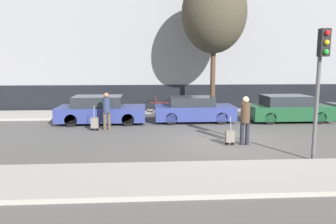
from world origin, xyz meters
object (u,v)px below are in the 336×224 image
(parked_bicycle, at_px, (159,106))
(bare_tree_near_crossing, at_px, (214,13))
(traffic_light, at_px, (321,69))
(pedestrian_right, at_px, (245,117))
(pedestrian_left, at_px, (107,109))
(parked_car_2, at_px, (288,109))
(trolley_left, at_px, (95,123))
(parked_car_0, at_px, (101,110))
(parked_car_1, at_px, (194,110))
(trolley_right, at_px, (230,136))

(parked_bicycle, bearing_deg, bare_tree_near_crossing, -16.64)
(traffic_light, bearing_deg, pedestrian_right, 126.13)
(pedestrian_left, bearing_deg, parked_car_2, -9.85)
(parked_bicycle, bearing_deg, parked_car_2, -22.93)
(trolley_left, bearing_deg, bare_tree_near_crossing, 30.98)
(parked_car_0, height_order, pedestrian_right, pedestrian_right)
(parked_car_1, xyz_separation_m, trolley_right, (0.65, -4.83, -0.29))
(trolley_left, relative_size, parked_bicycle, 0.63)
(parked_car_1, distance_m, pedestrian_right, 4.99)
(trolley_left, xyz_separation_m, pedestrian_right, (5.92, -2.95, 0.68))
(parked_car_2, bearing_deg, bare_tree_near_crossing, 152.21)
(parked_car_0, relative_size, traffic_light, 1.09)
(pedestrian_left, bearing_deg, parked_car_0, 86.67)
(pedestrian_left, height_order, bare_tree_near_crossing, bare_tree_near_crossing)
(trolley_right, height_order, bare_tree_near_crossing, bare_tree_near_crossing)
(pedestrian_right, bearing_deg, pedestrian_left, 150.18)
(pedestrian_right, relative_size, parked_bicycle, 1.02)
(trolley_right, bearing_deg, trolley_left, 151.27)
(parked_car_2, xyz_separation_m, pedestrian_left, (-9.07, -1.56, 0.32))
(trolley_left, xyz_separation_m, traffic_light, (7.49, -5.09, 2.48))
(parked_car_0, xyz_separation_m, traffic_light, (7.45, -6.93, 2.19))
(parked_car_1, xyz_separation_m, trolley_left, (-4.72, -1.88, -0.27))
(traffic_light, bearing_deg, bare_tree_near_crossing, 99.52)
(trolley_right, bearing_deg, parked_car_1, 97.66)
(parked_car_2, distance_m, pedestrian_left, 9.21)
(pedestrian_left, distance_m, parked_bicycle, 5.03)
(parked_car_2, bearing_deg, trolley_right, -131.96)
(parked_car_2, height_order, trolley_right, parked_car_2)
(pedestrian_right, bearing_deg, parked_bicycle, 111.37)
(pedestrian_left, distance_m, trolley_right, 5.81)
(parked_car_2, distance_m, parked_bicycle, 7.10)
(trolley_left, distance_m, pedestrian_right, 6.65)
(parked_car_0, height_order, trolley_right, parked_car_0)
(traffic_light, relative_size, parked_bicycle, 2.25)
(traffic_light, bearing_deg, trolley_right, 134.58)
(trolley_left, height_order, trolley_right, trolley_left)
(pedestrian_left, xyz_separation_m, parked_bicycle, (2.53, 4.32, -0.46))
(bare_tree_near_crossing, bearing_deg, parked_car_2, -27.79)
(pedestrian_right, bearing_deg, parked_car_2, 52.26)
(pedestrian_left, bearing_deg, parked_car_1, 2.41)
(parked_car_2, bearing_deg, parked_car_1, 178.32)
(parked_car_0, relative_size, parked_bicycle, 2.45)
(parked_bicycle, bearing_deg, traffic_light, -65.17)
(parked_car_1, height_order, trolley_right, parked_car_1)
(traffic_light, bearing_deg, parked_bicycle, 114.83)
(parked_car_0, bearing_deg, parked_car_2, -0.61)
(pedestrian_left, height_order, traffic_light, traffic_light)
(parked_bicycle, bearing_deg, pedestrian_left, -120.31)
(parked_car_1, distance_m, parked_bicycle, 3.12)
(pedestrian_right, xyz_separation_m, traffic_light, (1.56, -2.14, 1.81))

